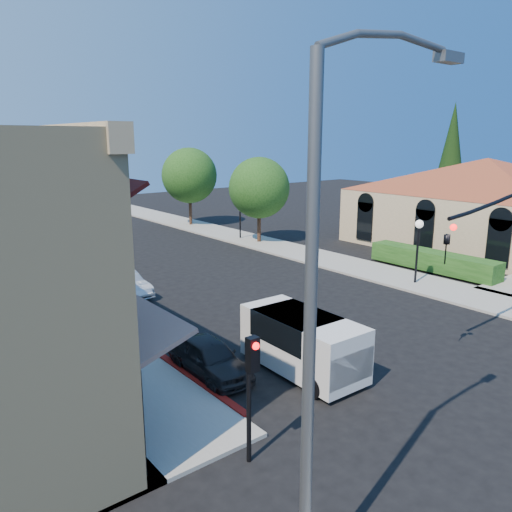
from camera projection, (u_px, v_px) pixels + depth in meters
ground at (474, 387)px, 16.05m from camera, size 120.00×120.00×0.00m
sidewalk_right at (221, 233)px, 41.91m from camera, size 3.50×50.00×0.12m
curb_red_strip at (163, 360)px, 17.97m from camera, size 0.25×10.00×0.06m
mission_building at (484, 194)px, 37.27m from camera, size 30.12×30.12×6.40m
hedge at (432, 271)px, 29.99m from camera, size 1.40×8.00×1.10m
conifer_far at (451, 155)px, 45.26m from camera, size 3.20×3.20×11.00m
street_tree_a at (259, 188)px, 37.18m from camera, size 4.56×4.56×6.48m
street_tree_b at (189, 176)px, 44.72m from camera, size 4.94×4.94×7.02m
secondary_signal at (251, 376)px, 11.75m from camera, size 0.28×0.42×3.32m
cobra_streetlight at (327, 304)px, 7.78m from camera, size 3.60×0.25×9.31m
lamppost_left_near at (116, 296)px, 16.38m from camera, size 0.44×0.44×3.57m
lamppost_left_far at (11, 234)px, 27.05m from camera, size 0.44×0.44×3.57m
lamppost_right_near at (418, 235)px, 26.67m from camera, size 0.44×0.44×3.57m
lamppost_right_far at (240, 205)px, 38.86m from camera, size 0.44×0.44×3.57m
white_van at (303, 340)px, 16.81m from camera, size 2.10×4.57×2.00m
parked_car_a at (209, 357)px, 16.73m from camera, size 1.59×3.76×1.27m
parked_car_b at (123, 283)px, 25.24m from camera, size 1.66×3.97×1.28m
parked_car_c at (59, 257)px, 31.17m from camera, size 2.02×4.19×1.18m
parked_car_d at (37, 254)px, 32.16m from camera, size 2.20×4.06×1.08m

